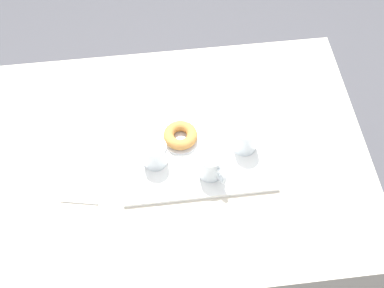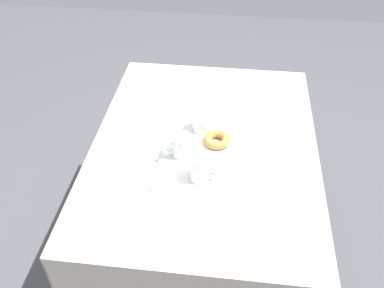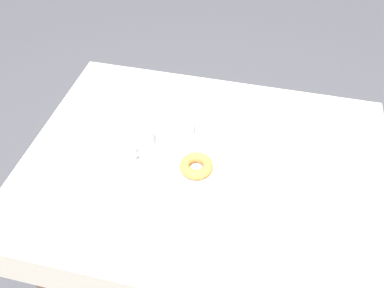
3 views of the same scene
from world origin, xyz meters
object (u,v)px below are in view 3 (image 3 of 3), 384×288
at_px(water_glass_near, 227,152).
at_px(sugar_donut_left, 196,166).
at_px(serving_tray, 188,156).
at_px(donut_plate_left, 196,170).
at_px(tea_mug_left, 183,129).
at_px(tea_mug_right, 142,140).
at_px(dining_table, 204,185).
at_px(paper_napkin, 295,162).

distance_m(water_glass_near, sugar_donut_left, 0.11).
height_order(serving_tray, donut_plate_left, donut_plate_left).
height_order(tea_mug_left, donut_plate_left, tea_mug_left).
bearing_deg(tea_mug_left, tea_mug_right, -145.48).
xyz_separation_m(water_glass_near, donut_plate_left, (-0.08, -0.07, -0.03)).
relative_size(dining_table, serving_tray, 2.58).
bearing_deg(donut_plate_left, water_glass_near, 39.79).
relative_size(tea_mug_right, water_glass_near, 1.37).
bearing_deg(paper_napkin, sugar_donut_left, -158.49).
bearing_deg(water_glass_near, serving_tray, -175.31).
distance_m(water_glass_near, donut_plate_left, 0.12).
distance_m(tea_mug_left, sugar_donut_left, 0.15).
bearing_deg(water_glass_near, tea_mug_right, -176.13).
relative_size(dining_table, tea_mug_left, 11.32).
bearing_deg(serving_tray, tea_mug_right, -176.82).
distance_m(tea_mug_right, sugar_donut_left, 0.20).
height_order(sugar_donut_left, paper_napkin, sugar_donut_left).
relative_size(tea_mug_left, donut_plate_left, 0.91).
bearing_deg(tea_mug_left, sugar_donut_left, -60.04).
xyz_separation_m(donut_plate_left, paper_napkin, (0.31, 0.12, -0.01)).
bearing_deg(serving_tray, dining_table, -9.97).
bearing_deg(tea_mug_right, dining_table, -0.55).
bearing_deg(water_glass_near, tea_mug_left, 159.06).
bearing_deg(dining_table, donut_plate_left, -109.14).
relative_size(dining_table, sugar_donut_left, 11.25).
height_order(tea_mug_right, donut_plate_left, tea_mug_right).
height_order(tea_mug_right, water_glass_near, tea_mug_right).
xyz_separation_m(tea_mug_left, sugar_donut_left, (0.08, -0.13, -0.02)).
height_order(dining_table, water_glass_near, water_glass_near).
bearing_deg(tea_mug_left, donut_plate_left, -60.04).
distance_m(dining_table, paper_napkin, 0.32).
bearing_deg(serving_tray, donut_plate_left, -55.10).
bearing_deg(donut_plate_left, tea_mug_right, 164.98).
bearing_deg(dining_table, paper_napkin, 13.76).
distance_m(serving_tray, water_glass_near, 0.13).
bearing_deg(tea_mug_left, dining_table, -41.40).
bearing_deg(serving_tray, water_glass_near, 4.69).
height_order(water_glass_near, sugar_donut_left, water_glass_near).
bearing_deg(sugar_donut_left, dining_table, 70.86).
bearing_deg(sugar_donut_left, water_glass_near, 39.79).
bearing_deg(sugar_donut_left, tea_mug_left, 119.96).
relative_size(tea_mug_left, tea_mug_right, 0.94).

